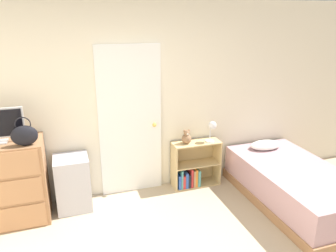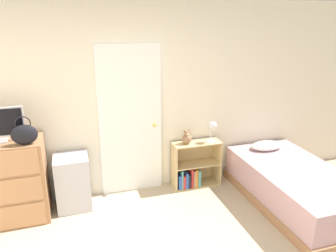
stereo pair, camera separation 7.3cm
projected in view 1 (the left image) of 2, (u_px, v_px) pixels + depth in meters
wall_back at (117, 103)px, 4.25m from camera, size 10.00×0.06×2.55m
door_closed at (130, 122)px, 4.33m from camera, size 0.84×0.09×2.02m
dresser at (3, 184)px, 3.79m from camera, size 0.97×0.53×1.00m
handbag at (24, 135)px, 3.55m from camera, size 0.28×0.13×0.33m
storage_bin at (73, 183)px, 4.12m from camera, size 0.42×0.42×0.69m
bookshelf at (192, 169)px, 4.70m from camera, size 0.68×0.27×0.66m
teddy_bear at (187, 138)px, 4.51m from camera, size 0.13×0.13×0.21m
desk_lamp at (212, 127)px, 4.54m from camera, size 0.14×0.14×0.30m
bed at (294, 185)px, 4.27m from camera, size 1.06×1.97×0.60m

